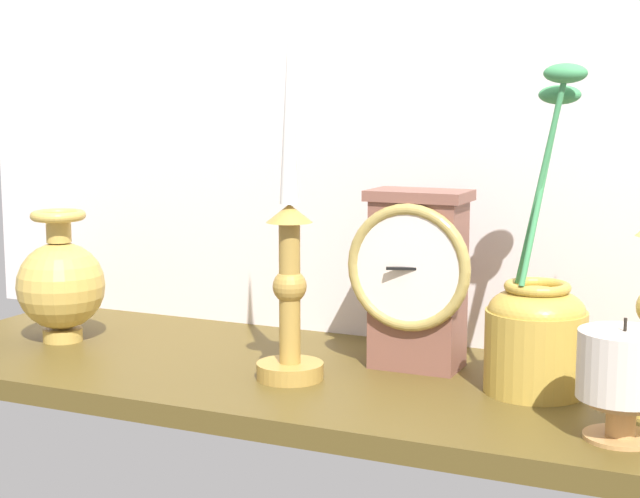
# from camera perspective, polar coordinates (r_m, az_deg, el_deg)

# --- Properties ---
(ground_plane) EXTENTS (1.00, 0.36, 0.02)m
(ground_plane) POSITION_cam_1_polar(r_m,az_deg,el_deg) (1.14, -0.77, -7.55)
(ground_plane) COLOR #52411B
(back_wall) EXTENTS (1.20, 0.02, 0.65)m
(back_wall) POSITION_cam_1_polar(r_m,az_deg,el_deg) (1.26, 2.85, 9.53)
(back_wall) COLOR silver
(back_wall) RESTS_ON ground_plane
(mantel_clock) EXTENTS (0.14, 0.09, 0.20)m
(mantel_clock) POSITION_cam_1_polar(r_m,az_deg,el_deg) (1.12, 5.59, -1.59)
(mantel_clock) COLOR brown
(mantel_clock) RESTS_ON ground_plane
(candlestick_tall_left) EXTENTS (0.07, 0.07, 0.39)m
(candlestick_tall_left) POSITION_cam_1_polar(r_m,az_deg,el_deg) (1.07, -1.79, -0.84)
(candlestick_tall_left) COLOR #A8823A
(candlestick_tall_left) RESTS_ON ground_plane
(brass_vase_bulbous) EXTENTS (0.11, 0.11, 0.17)m
(brass_vase_bulbous) POSITION_cam_1_polar(r_m,az_deg,el_deg) (1.29, -14.78, -1.92)
(brass_vase_bulbous) COLOR tan
(brass_vase_bulbous) RESTS_ON ground_plane
(brass_vase_jar) EXTENTS (0.11, 0.11, 0.34)m
(brass_vase_jar) POSITION_cam_1_polar(r_m,az_deg,el_deg) (1.05, 12.43, -4.44)
(brass_vase_jar) COLOR #B7933A
(brass_vase_jar) RESTS_ON ground_plane
(pillar_candle_front) EXTENTS (0.08, 0.08, 0.11)m
(pillar_candle_front) POSITION_cam_1_polar(r_m,az_deg,el_deg) (0.93, 17.14, -6.95)
(pillar_candle_front) COLOR tan
(pillar_candle_front) RESTS_ON ground_plane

